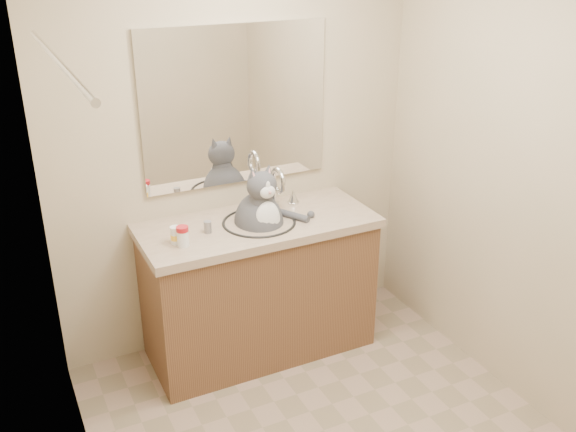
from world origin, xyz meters
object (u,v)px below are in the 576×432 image
object	(u,v)px
cat	(260,219)
pill_bottle_orange	(176,235)
pill_bottle_redcap	(183,236)
grey_canister	(208,227)

from	to	relation	value
cat	pill_bottle_orange	bearing A→B (deg)	-178.56
pill_bottle_redcap	pill_bottle_orange	size ratio (longest dim) A/B	1.15
cat	pill_bottle_redcap	xyz separation A→B (m)	(-0.48, -0.10, 0.04)
cat	pill_bottle_orange	xyz separation A→B (m)	(-0.50, -0.05, 0.03)
pill_bottle_redcap	pill_bottle_orange	world-z (taller)	pill_bottle_redcap
pill_bottle_orange	grey_canister	bearing A→B (deg)	15.11
grey_canister	pill_bottle_redcap	bearing A→B (deg)	-149.88
cat	pill_bottle_redcap	bearing A→B (deg)	-172.89
cat	pill_bottle_redcap	distance (m)	0.49
cat	pill_bottle_redcap	world-z (taller)	cat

